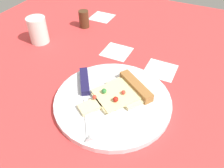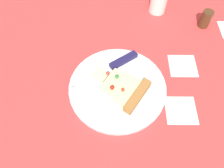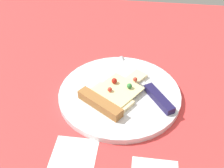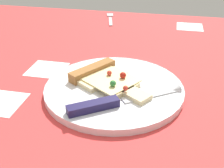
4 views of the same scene
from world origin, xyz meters
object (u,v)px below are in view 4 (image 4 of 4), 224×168
object	(u,v)px
plate	(114,89)
knife	(116,102)
pizza_slice	(106,79)
fork	(110,18)

from	to	relation	value
plate	knife	xyz separation A→B (cm)	(1.77, -6.92, 1.35)
pizza_slice	fork	xyz separation A→B (cm)	(-10.06, 50.79, -1.91)
pizza_slice	fork	distance (cm)	51.81
fork	pizza_slice	bearing A→B (deg)	-92.26
fork	knife	bearing A→B (deg)	-90.20
pizza_slice	knife	distance (cm)	9.21
pizza_slice	fork	bearing A→B (deg)	-134.84
plate	pizza_slice	world-z (taller)	pizza_slice
plate	pizza_slice	xyz separation A→B (cm)	(-2.11, 1.43, 1.56)
plate	fork	size ratio (longest dim) A/B	1.95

